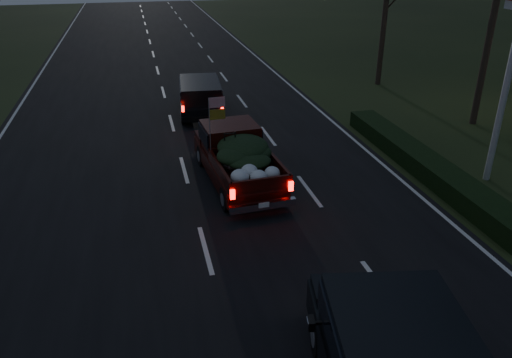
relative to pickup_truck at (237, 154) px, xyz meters
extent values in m
plane|color=black|center=(-1.59, -3.73, -0.95)|extent=(120.00, 120.00, 0.00)
cube|color=black|center=(-1.59, -3.73, -0.94)|extent=(14.00, 120.00, 0.02)
cube|color=black|center=(6.21, -0.73, -0.65)|extent=(1.00, 10.00, 0.60)
cylinder|color=black|center=(10.91, 3.27, 3.30)|extent=(0.28, 0.28, 8.50)
cylinder|color=black|center=(9.91, 10.27, 2.55)|extent=(0.28, 0.28, 7.00)
cube|color=black|center=(0.00, 0.02, -0.39)|extent=(2.18, 4.76, 0.51)
cube|color=black|center=(-0.06, 0.85, 0.31)|extent=(1.82, 1.60, 0.84)
cube|color=black|center=(-0.06, 0.85, 0.40)|extent=(1.91, 1.52, 0.51)
cube|color=black|center=(0.08, -1.18, -0.11)|extent=(1.90, 2.72, 0.06)
ellipsoid|color=black|center=(0.10, -0.72, 0.31)|extent=(1.60, 1.77, 0.56)
cylinder|color=gray|center=(-0.84, -0.04, 0.96)|extent=(0.03, 0.03, 1.86)
cube|color=red|center=(-0.59, -0.02, 1.73)|extent=(0.48, 0.05, 0.32)
cube|color=gold|center=(-0.59, -0.02, 1.36)|extent=(0.48, 0.05, 0.32)
cube|color=black|center=(-0.18, 7.40, -0.40)|extent=(2.12, 4.39, 0.53)
cube|color=black|center=(-0.19, 7.18, 0.20)|extent=(1.92, 3.23, 0.71)
cube|color=black|center=(-0.19, 7.18, 0.27)|extent=(2.00, 3.15, 0.43)
cube|color=black|center=(-0.43, -8.21, 0.32)|extent=(0.15, 0.25, 0.17)
camera|label=1|loc=(-2.82, -14.25, 6.01)|focal=35.00mm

